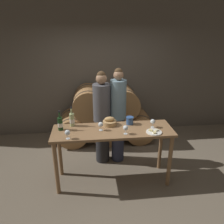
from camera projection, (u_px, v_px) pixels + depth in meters
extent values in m
plane|color=#726654|center=(113.00, 179.00, 3.75)|extent=(10.00, 10.00, 0.00)
cube|color=#60594F|center=(103.00, 66.00, 4.99)|extent=(10.00, 0.12, 3.20)
cylinder|color=#9E7042|center=(73.00, 128.00, 4.89)|extent=(0.65, 0.82, 0.65)
cylinder|color=#2D2D33|center=(73.00, 133.00, 4.65)|extent=(0.67, 0.02, 0.67)
cylinder|color=#2D2D33|center=(74.00, 123.00, 5.14)|extent=(0.67, 0.02, 0.67)
cylinder|color=#9E7042|center=(106.00, 126.00, 4.97)|extent=(0.65, 0.82, 0.65)
cylinder|color=#2D2D33|center=(107.00, 131.00, 4.72)|extent=(0.67, 0.02, 0.67)
cylinder|color=#2D2D33|center=(105.00, 121.00, 5.21)|extent=(0.67, 0.02, 0.67)
cylinder|color=#9E7042|center=(137.00, 125.00, 5.04)|extent=(0.65, 0.82, 0.65)
cylinder|color=#2D2D33|center=(140.00, 130.00, 4.80)|extent=(0.67, 0.02, 0.67)
cylinder|color=#2D2D33|center=(135.00, 120.00, 5.29)|extent=(0.67, 0.02, 0.67)
cylinder|color=#9E7042|center=(89.00, 102.00, 4.71)|extent=(0.65, 0.82, 0.65)
cylinder|color=#2D2D33|center=(89.00, 106.00, 4.47)|extent=(0.67, 0.02, 0.67)
cylinder|color=#2D2D33|center=(88.00, 99.00, 4.96)|extent=(0.67, 0.02, 0.67)
cylinder|color=#9E7042|center=(122.00, 101.00, 4.79)|extent=(0.65, 0.82, 0.65)
cylinder|color=#2D2D33|center=(124.00, 105.00, 4.54)|extent=(0.67, 0.02, 0.67)
cylinder|color=#2D2D33|center=(120.00, 97.00, 5.03)|extent=(0.67, 0.02, 0.67)
cylinder|color=olive|center=(56.00, 169.00, 3.28)|extent=(0.06, 0.06, 0.90)
cylinder|color=olive|center=(170.00, 161.00, 3.46)|extent=(0.06, 0.06, 0.90)
cylinder|color=olive|center=(60.00, 152.00, 3.71)|extent=(0.06, 0.06, 0.90)
cylinder|color=olive|center=(160.00, 146.00, 3.89)|extent=(0.06, 0.06, 0.90)
cube|color=olive|center=(113.00, 131.00, 3.41)|extent=(1.88, 0.59, 0.04)
cylinder|color=#232326|center=(102.00, 141.00, 4.13)|extent=(0.26, 0.26, 0.85)
cylinder|color=#4C4C51|center=(102.00, 103.00, 3.85)|extent=(0.31, 0.31, 0.67)
sphere|color=#997051|center=(101.00, 79.00, 3.70)|extent=(0.19, 0.19, 0.19)
sphere|color=#47331E|center=(101.00, 76.00, 3.69)|extent=(0.16, 0.16, 0.16)
cylinder|color=#2D334C|center=(118.00, 139.00, 4.16)|extent=(0.23, 0.23, 0.89)
cylinder|color=gray|center=(118.00, 100.00, 3.87)|extent=(0.28, 0.28, 0.70)
sphere|color=#997051|center=(119.00, 75.00, 3.70)|extent=(0.18, 0.18, 0.18)
sphere|color=#47331E|center=(118.00, 72.00, 3.70)|extent=(0.14, 0.14, 0.14)
cylinder|color=#193819|center=(60.00, 124.00, 3.36)|extent=(0.08, 0.08, 0.21)
cylinder|color=#193819|center=(59.00, 115.00, 3.30)|extent=(0.03, 0.03, 0.09)
cylinder|color=black|center=(59.00, 111.00, 3.28)|extent=(0.03, 0.03, 0.02)
cylinder|color=white|center=(60.00, 125.00, 3.36)|extent=(0.08, 0.08, 0.07)
cylinder|color=#ADBC7F|center=(72.00, 120.00, 3.50)|extent=(0.08, 0.08, 0.21)
cylinder|color=#ADBC7F|center=(71.00, 111.00, 3.44)|extent=(0.03, 0.03, 0.09)
cylinder|color=black|center=(71.00, 108.00, 3.42)|extent=(0.03, 0.03, 0.02)
cylinder|color=white|center=(72.00, 121.00, 3.50)|extent=(0.08, 0.08, 0.07)
cylinder|color=#335693|center=(130.00, 121.00, 3.57)|extent=(0.12, 0.12, 0.13)
cylinder|color=#335693|center=(130.00, 117.00, 3.55)|extent=(0.12, 0.12, 0.01)
cylinder|color=tan|center=(110.00, 123.00, 3.55)|extent=(0.22, 0.22, 0.07)
ellipsoid|color=tan|center=(110.00, 119.00, 3.52)|extent=(0.17, 0.10, 0.08)
cylinder|color=white|center=(154.00, 132.00, 3.31)|extent=(0.24, 0.24, 0.01)
cube|color=beige|center=(157.00, 130.00, 3.33)|extent=(0.07, 0.06, 0.02)
cube|color=#E0CC7F|center=(151.00, 130.00, 3.33)|extent=(0.07, 0.07, 0.02)
cube|color=beige|center=(155.00, 133.00, 3.25)|extent=(0.05, 0.06, 0.02)
cylinder|color=white|center=(68.00, 139.00, 3.13)|extent=(0.06, 0.06, 0.00)
cylinder|color=white|center=(68.00, 137.00, 3.12)|extent=(0.01, 0.01, 0.06)
sphere|color=white|center=(67.00, 133.00, 3.09)|extent=(0.08, 0.08, 0.08)
cylinder|color=white|center=(101.00, 130.00, 3.38)|extent=(0.06, 0.06, 0.00)
cylinder|color=white|center=(101.00, 128.00, 3.37)|extent=(0.01, 0.01, 0.06)
sphere|color=white|center=(101.00, 124.00, 3.35)|extent=(0.08, 0.08, 0.08)
cylinder|color=white|center=(125.00, 134.00, 3.27)|extent=(0.06, 0.06, 0.00)
cylinder|color=white|center=(126.00, 132.00, 3.26)|extent=(0.01, 0.01, 0.06)
sphere|color=white|center=(126.00, 128.00, 3.23)|extent=(0.08, 0.08, 0.08)
cylinder|color=white|center=(152.00, 127.00, 3.48)|extent=(0.06, 0.06, 0.00)
cylinder|color=white|center=(153.00, 125.00, 3.47)|extent=(0.01, 0.01, 0.06)
sphere|color=white|center=(153.00, 122.00, 3.45)|extent=(0.08, 0.08, 0.08)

